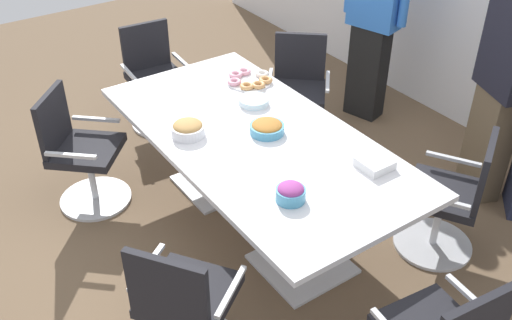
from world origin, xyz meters
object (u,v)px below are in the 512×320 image
(conference_table, at_px, (256,151))
(person_standing_1, at_px, (505,79))
(snack_bowl_cookies, at_px, (188,128))
(plate_stack, at_px, (254,101))
(office_chair_0, at_px, (186,309))
(snack_bowl_pretzels, at_px, (267,127))
(office_chair_4, at_px, (155,82))
(office_chair_5, at_px, (81,156))
(snack_bowl_candy_mix, at_px, (291,192))
(donut_platter, at_px, (250,80))
(person_standing_0, at_px, (374,16))
(office_chair_2, at_px, (450,202))
(napkin_pile, at_px, (375,163))
(office_chair_3, at_px, (298,95))

(conference_table, bearing_deg, person_standing_1, 67.54)
(snack_bowl_cookies, distance_m, plate_stack, 0.61)
(office_chair_0, relative_size, snack_bowl_pretzels, 3.92)
(office_chair_4, bearing_deg, office_chair_0, 71.36)
(office_chair_5, distance_m, snack_bowl_candy_mix, 1.81)
(office_chair_4, bearing_deg, snack_bowl_cookies, 77.54)
(snack_bowl_candy_mix, xyz_separation_m, donut_platter, (-1.34, 0.62, -0.03))
(person_standing_0, relative_size, plate_stack, 8.47)
(person_standing_0, height_order, snack_bowl_candy_mix, person_standing_0)
(conference_table, bearing_deg, office_chair_2, 43.35)
(office_chair_2, xyz_separation_m, person_standing_0, (-1.69, 0.84, 0.56))
(donut_platter, relative_size, napkin_pile, 1.91)
(plate_stack, bearing_deg, conference_table, -32.35)
(napkin_pile, bearing_deg, office_chair_2, 64.76)
(conference_table, bearing_deg, donut_platter, 149.21)
(office_chair_3, bearing_deg, snack_bowl_candy_mix, 91.38)
(office_chair_4, distance_m, snack_bowl_candy_mix, 2.43)
(snack_bowl_cookies, distance_m, donut_platter, 0.87)
(office_chair_4, relative_size, snack_bowl_candy_mix, 5.28)
(conference_table, bearing_deg, plate_stack, 147.65)
(office_chair_4, xyz_separation_m, snack_bowl_cookies, (1.44, -0.44, 0.40))
(office_chair_5, relative_size, snack_bowl_cookies, 4.05)
(office_chair_4, distance_m, office_chair_5, 1.24)
(office_chair_0, xyz_separation_m, snack_bowl_pretzels, (-0.75, 1.06, 0.39))
(office_chair_3, relative_size, snack_bowl_pretzels, 3.92)
(donut_platter, xyz_separation_m, plate_stack, (0.31, -0.17, 0.00))
(snack_bowl_pretzels, bearing_deg, plate_stack, 158.39)
(office_chair_2, height_order, person_standing_0, person_standing_0)
(office_chair_3, xyz_separation_m, office_chair_4, (-0.92, -0.91, 0.00))
(snack_bowl_cookies, relative_size, donut_platter, 0.62)
(snack_bowl_pretzels, distance_m, napkin_pile, 0.77)
(conference_table, relative_size, person_standing_0, 1.31)
(office_chair_0, bearing_deg, person_standing_1, 56.85)
(person_standing_1, xyz_separation_m, plate_stack, (-1.03, -1.41, -0.20))
(person_standing_1, height_order, donut_platter, person_standing_1)
(person_standing_0, relative_size, snack_bowl_candy_mix, 10.68)
(person_standing_1, bearing_deg, napkin_pile, 113.00)
(office_chair_5, distance_m, snack_bowl_cookies, 0.96)
(office_chair_2, xyz_separation_m, plate_stack, (-1.31, -0.68, 0.37))
(office_chair_0, xyz_separation_m, plate_stack, (-1.13, 1.21, 0.37))
(office_chair_3, bearing_deg, plate_stack, 70.25)
(office_chair_2, bearing_deg, plate_stack, 86.76)
(conference_table, relative_size, person_standing_1, 1.29)
(snack_bowl_pretzels, bearing_deg, person_standing_0, 114.14)
(office_chair_4, distance_m, napkin_pile, 2.47)
(office_chair_0, height_order, office_chair_2, same)
(office_chair_3, height_order, donut_platter, office_chair_3)
(person_standing_1, height_order, snack_bowl_pretzels, person_standing_1)
(office_chair_2, relative_size, office_chair_3, 1.00)
(person_standing_0, bearing_deg, person_standing_1, 160.06)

